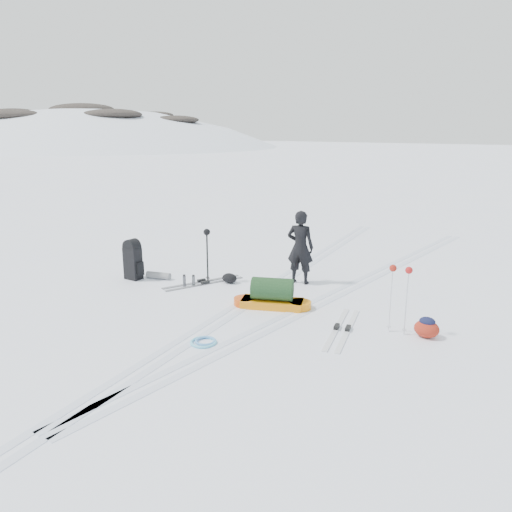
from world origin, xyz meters
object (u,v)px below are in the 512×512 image
(expedition_rucksack, at_px, (136,261))
(ski_poles_black, at_px, (207,239))
(pulk_sled, at_px, (272,296))
(skier, at_px, (300,247))

(expedition_rucksack, height_order, ski_poles_black, ski_poles_black)
(pulk_sled, relative_size, ski_poles_black, 1.29)
(skier, relative_size, expedition_rucksack, 1.69)
(skier, bearing_deg, ski_poles_black, 19.39)
(skier, xyz_separation_m, ski_poles_black, (-1.84, -1.02, 0.18))
(skier, bearing_deg, pulk_sled, 88.70)
(skier, relative_size, ski_poles_black, 1.35)
(pulk_sled, height_order, expedition_rucksack, expedition_rucksack)
(pulk_sled, xyz_separation_m, ski_poles_black, (-2.09, 0.67, 0.79))
(pulk_sled, bearing_deg, expedition_rucksack, 160.58)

